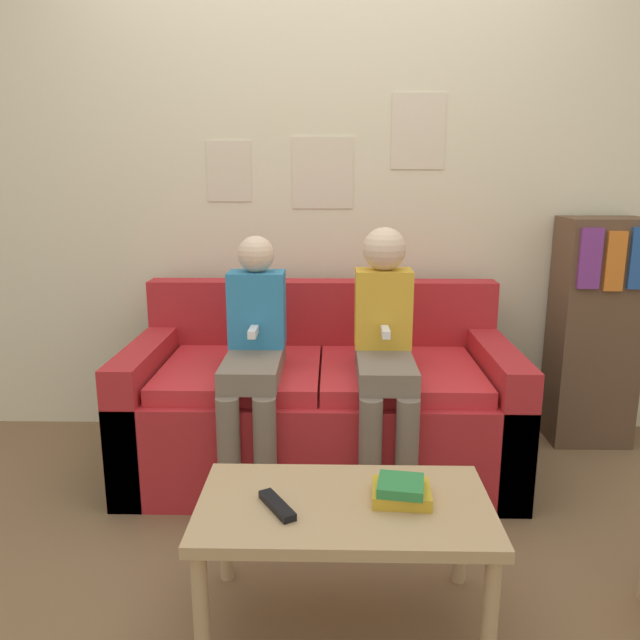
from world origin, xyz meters
TOP-DOWN VIEW (x-y plane):
  - ground_plane at (0.00, 0.00)m, footprint 10.00×10.00m
  - wall_back at (0.00, 1.05)m, footprint 8.00×0.06m
  - couch at (0.00, 0.53)m, footprint 1.70×0.84m
  - coffee_table at (0.09, -0.51)m, footprint 0.86×0.48m
  - person_left at (-0.27, 0.33)m, footprint 0.24×0.57m
  - person_right at (0.27, 0.34)m, footprint 0.24×0.57m
  - tv_remote at (-0.10, -0.55)m, footprint 0.12×0.17m
  - book_stack at (0.26, -0.49)m, footprint 0.18×0.17m
  - bookshelf at (1.35, 0.86)m, footprint 0.38×0.30m

SIDE VIEW (x-z plane):
  - ground_plane at x=0.00m, z-range 0.00..0.00m
  - couch at x=0.00m, z-range -0.12..0.70m
  - coffee_table at x=0.09m, z-range 0.15..0.55m
  - tv_remote at x=-0.10m, z-range 0.40..0.42m
  - book_stack at x=0.26m, z-range 0.40..0.46m
  - bookshelf at x=1.35m, z-range 0.00..1.13m
  - person_left at x=-0.27m, z-range 0.07..1.15m
  - person_right at x=0.27m, z-range 0.08..1.20m
  - wall_back at x=0.00m, z-range 0.00..2.60m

